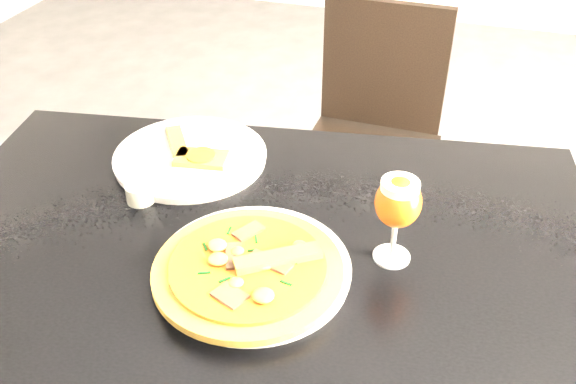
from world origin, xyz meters
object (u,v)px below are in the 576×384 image
(dining_table, at_px, (257,282))
(pizza, at_px, (249,268))
(beer_glass, at_px, (398,203))
(chair_far, at_px, (371,138))

(dining_table, xyz_separation_m, pizza, (0.02, -0.09, 0.12))
(pizza, height_order, beer_glass, beer_glass)
(dining_table, height_order, beer_glass, beer_glass)
(chair_far, xyz_separation_m, pizza, (-0.03, -0.97, 0.31))
(beer_glass, bearing_deg, dining_table, -171.18)
(dining_table, distance_m, beer_glass, 0.31)
(beer_glass, bearing_deg, pizza, -149.13)
(chair_far, bearing_deg, dining_table, -91.39)
(pizza, distance_m, beer_glass, 0.26)
(dining_table, height_order, chair_far, chair_far)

